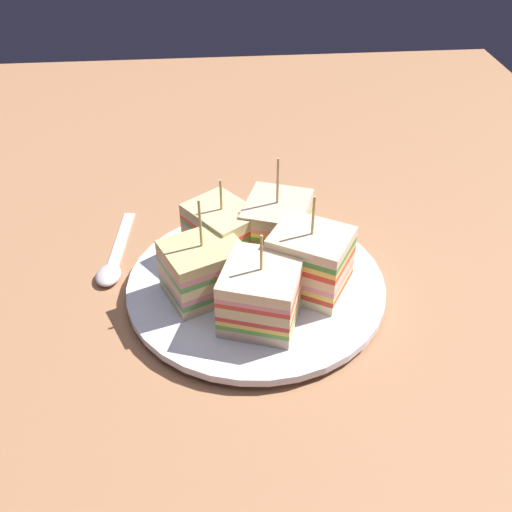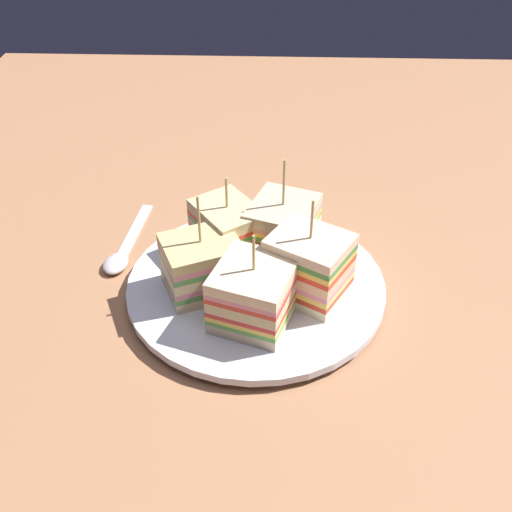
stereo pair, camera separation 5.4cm
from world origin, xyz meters
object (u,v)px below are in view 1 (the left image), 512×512
Objects in this scene: sandwich_wedge_0 at (276,229)px; chip_pile at (242,281)px; sandwich_wedge_2 at (204,269)px; sandwich_wedge_4 at (310,262)px; spoon at (112,265)px; sandwich_wedge_1 at (223,234)px; sandwich_wedge_3 at (255,294)px; plate at (256,286)px.

sandwich_wedge_0 is 1.36× the size of chip_pile.
sandwich_wedge_0 is 1.06× the size of sandwich_wedge_2.
spoon is at bearing 11.96° from sandwich_wedge_4.
chip_pile is 14.31cm from spoon.
sandwich_wedge_0 is 1.20× the size of sandwich_wedge_1.
sandwich_wedge_4 reaches higher than sandwich_wedge_3.
sandwich_wedge_0 reaches higher than sandwich_wedge_1.
sandwich_wedge_3 is 0.66× the size of spoon.
chip_pile is (-0.14, 6.15, -1.66)cm from sandwich_wedge_4.
sandwich_wedge_0 is at bearing 56.71° from sandwich_wedge_1.
chip_pile is (-5.44, -1.39, -1.40)cm from sandwich_wedge_1.
sandwich_wedge_3 reaches higher than spoon.
sandwich_wedge_0 is 6.08cm from sandwich_wedge_4.
sandwich_wedge_3 is (-9.13, 2.85, -0.23)cm from sandwich_wedge_0.
chip_pile is at bearing -22.24° from sandwich_wedge_1.
chip_pile is (-5.74, 3.82, -1.51)cm from sandwich_wedge_0.
sandwich_wedge_4 is (3.53, -5.19, 0.37)cm from sandwich_wedge_3.
sandwich_wedge_2 reaches higher than spoon.
sandwich_wedge_1 is 0.66× the size of spoon.
sandwich_wedge_2 is at bearing -57.58° from sandwich_wedge_1.
sandwich_wedge_4 is at bearing 76.92° from spoon.
sandwich_wedge_4 is at bearing 42.54° from sandwich_wedge_0.
sandwich_wedge_4 reaches higher than spoon.
sandwich_wedge_2 is 9.49cm from sandwich_wedge_4.
chip_pile is at bearing -31.16° from sandwich_wedge_2.
chip_pile is (-0.41, -3.32, -1.23)cm from sandwich_wedge_2.
sandwich_wedge_4 is at bearing -37.20° from sandwich_wedge_3.
sandwich_wedge_4 reaches higher than plate.
sandwich_wedge_1 is at bearing 90.42° from spoon.
plate is at bearing 12.95° from sandwich_wedge_3.
plate is 5.99cm from sandwich_wedge_0.
plate is 5.86cm from sandwich_wedge_3.
sandwich_wedge_1 is 1.14× the size of chip_pile.
sandwich_wedge_1 and sandwich_wedge_3 have the same top height.
spoon is at bearing -72.56° from sandwich_wedge_0.
chip_pile is (3.39, 0.96, -1.28)cm from sandwich_wedge_3.
sandwich_wedge_3 is (-4.86, 0.48, 3.23)cm from plate.
sandwich_wedge_3 reaches higher than plate.
sandwich_wedge_0 is (4.27, -2.37, 3.46)cm from plate.
sandwich_wedge_1 is 0.88× the size of sandwich_wedge_2.
sandwich_wedge_1 reaches higher than spoon.
sandwich_wedge_3 is 17.11cm from spoon.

